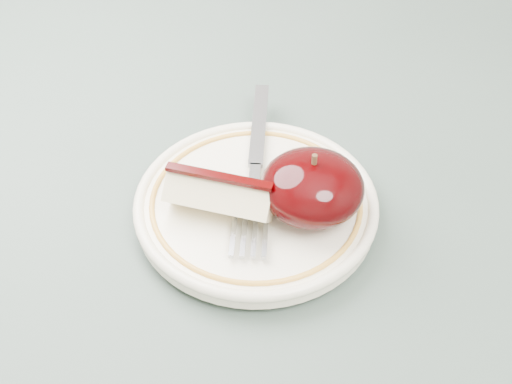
% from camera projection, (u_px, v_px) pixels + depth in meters
% --- Properties ---
extents(table, '(0.90, 0.90, 0.75)m').
position_uv_depth(table, '(262.00, 326.00, 0.60)').
color(table, brown).
rests_on(table, ground).
extents(plate, '(0.19, 0.19, 0.02)m').
position_uv_depth(plate, '(256.00, 205.00, 0.55)').
color(plate, white).
rests_on(plate, table).
extents(apple_half, '(0.08, 0.07, 0.06)m').
position_uv_depth(apple_half, '(312.00, 187.00, 0.53)').
color(apple_half, black).
rests_on(apple_half, plate).
extents(apple_wedge, '(0.08, 0.04, 0.04)m').
position_uv_depth(apple_wedge, '(220.00, 195.00, 0.53)').
color(apple_wedge, beige).
rests_on(apple_wedge, plate).
extents(fork, '(0.04, 0.20, 0.00)m').
position_uv_depth(fork, '(255.00, 167.00, 0.57)').
color(fork, gray).
rests_on(fork, plate).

